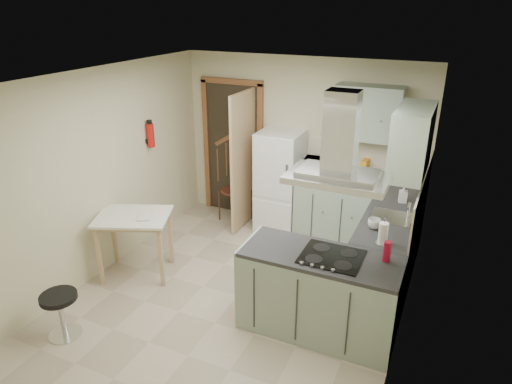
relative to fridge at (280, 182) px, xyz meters
The scene contains 28 objects.
floor 1.96m from the fridge, 83.66° to the right, with size 4.20×4.20×0.00m, color #B8A68F.
ceiling 2.52m from the fridge, 83.66° to the right, with size 4.20×4.20×0.00m, color silver.
back_wall 0.62m from the fridge, 56.31° to the left, with size 3.60×3.60×0.00m, color beige.
left_wall 2.46m from the fridge, 131.63° to the right, with size 4.20×4.20×0.00m, color beige.
right_wall 2.74m from the fridge, 41.99° to the right, with size 4.20×4.20×0.00m, color beige.
doorway 0.99m from the fridge, 163.30° to the left, with size 1.10×0.12×2.10m, color brown.
fridge is the anchor object (origin of this frame).
counter_back 0.91m from the fridge, ahead, with size 1.08×0.60×0.90m, color #9EB2A0.
counter_right 1.85m from the fridge, 21.66° to the right, with size 0.60×1.95×0.90m, color #9EB2A0.
splashback 1.26m from the fridge, 13.94° to the left, with size 1.68×0.02×0.50m, color beige.
wall_cabinet_back 1.60m from the fridge, ahead, with size 0.85×0.35×0.70m, color #9EB2A0.
wall_cabinet_right 2.33m from the fridge, 27.50° to the right, with size 0.35×0.90×0.70m, color #9EB2A0.
peninsula 2.35m from the fridge, 58.26° to the right, with size 1.55×0.65×0.90m, color #9EB2A0.
hob 2.39m from the fridge, 56.21° to the right, with size 0.58×0.50×0.01m, color black.
extractor_hood 2.57m from the fridge, 56.21° to the right, with size 0.90×0.55×0.10m, color silver.
sink 1.91m from the fridge, 26.57° to the right, with size 0.45×0.40×0.01m, color silver.
fire_extinguisher 1.93m from the fridge, 149.70° to the right, with size 0.10×0.10×0.32m, color #B2140F.
drop_leaf_table 2.23m from the fridge, 121.48° to the right, with size 0.86×0.64×0.80m, color #DBB087.
bentwood_chair 0.78m from the fridge, behind, with size 0.44×0.44×0.99m, color #51221B.
stool 3.36m from the fridge, 109.63° to the right, with size 0.37×0.37×0.49m, color black.
microwave 0.69m from the fridge, ahead, with size 0.51×0.34×0.28m, color black.
kettle 1.38m from the fridge, ahead, with size 0.13×0.13×0.19m, color silver.
cereal_box 1.22m from the fridge, ahead, with size 0.08×0.20×0.30m, color orange.
soap_bottle 1.81m from the fridge, 11.40° to the right, with size 0.10×0.10×0.21m, color #A8A6B1.
paper_towel 2.30m from the fridge, 41.31° to the right, with size 0.10×0.10×0.24m, color white.
cup 1.99m from the fridge, 37.32° to the right, with size 0.14×0.14×0.11m, color silver.
red_bottle 2.59m from the fridge, 45.30° to the right, with size 0.07×0.07×0.21m, color #A50E29.
book 2.18m from the fridge, 119.14° to the right, with size 0.17×0.23×0.10m, color #A4364A.
Camera 1 is at (2.04, -3.95, 3.19)m, focal length 32.00 mm.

